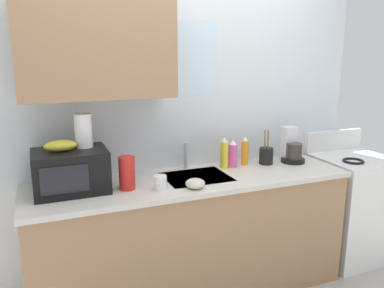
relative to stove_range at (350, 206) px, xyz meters
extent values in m
cube|color=silver|center=(-1.49, 0.35, 0.79)|extent=(3.07, 0.10, 2.50)
cube|color=#9E7551|center=(-2.09, 0.14, 1.33)|extent=(0.98, 0.32, 0.62)
cube|color=silver|center=(-1.45, 0.31, 1.27)|extent=(0.56, 0.02, 0.55)
cube|color=#9E7551|center=(-1.49, 0.00, -0.03)|extent=(2.27, 0.60, 0.86)
cube|color=beige|center=(-1.49, 0.00, 0.42)|extent=(2.30, 0.63, 0.03)
cube|color=#9EA0A5|center=(-1.45, 0.02, 0.37)|extent=(0.46, 0.38, 0.14)
cylinder|color=#B2B5BA|center=(-1.45, 0.24, 0.54)|extent=(0.03, 0.03, 0.20)
cube|color=white|center=(0.00, 0.00, -0.01)|extent=(0.60, 0.60, 0.90)
torus|color=black|center=(-0.12, -0.10, 0.45)|extent=(0.17, 0.17, 0.02)
cube|color=white|center=(0.00, 0.28, 0.53)|extent=(0.60, 0.04, 0.18)
cube|color=black|center=(-2.31, 0.05, 0.58)|extent=(0.46, 0.34, 0.27)
cube|color=black|center=(-2.36, -0.13, 0.58)|extent=(0.28, 0.01, 0.17)
ellipsoid|color=gold|center=(-2.36, 0.05, 0.75)|extent=(0.20, 0.11, 0.07)
cylinder|color=white|center=(-2.21, 0.10, 0.82)|extent=(0.11, 0.11, 0.22)
cylinder|color=black|center=(-0.58, 0.08, 0.46)|extent=(0.19, 0.19, 0.03)
cylinder|color=#3F332D|center=(-0.58, 0.07, 0.54)|extent=(0.12, 0.12, 0.13)
cube|color=silver|center=(-0.58, 0.15, 0.59)|extent=(0.11, 0.09, 0.26)
cylinder|color=yellow|center=(-1.17, 0.14, 0.55)|extent=(0.06, 0.06, 0.21)
cone|color=white|center=(-1.17, 0.14, 0.67)|extent=(0.04, 0.04, 0.04)
cylinder|color=#E55999|center=(-1.10, 0.14, 0.53)|extent=(0.07, 0.07, 0.18)
cone|color=white|center=(-1.10, 0.14, 0.64)|extent=(0.05, 0.05, 0.04)
cylinder|color=orange|center=(-0.98, 0.16, 0.54)|extent=(0.06, 0.06, 0.19)
cone|color=white|center=(-0.98, 0.16, 0.65)|extent=(0.04, 0.04, 0.04)
cylinder|color=red|center=(-1.97, -0.05, 0.55)|extent=(0.10, 0.10, 0.22)
cylinder|color=white|center=(-1.77, -0.14, 0.49)|extent=(0.08, 0.08, 0.09)
cylinder|color=black|center=(-0.81, 0.12, 0.51)|extent=(0.11, 0.11, 0.13)
cylinder|color=olive|center=(-0.82, 0.12, 0.60)|extent=(0.02, 0.02, 0.24)
cylinder|color=olive|center=(-0.79, 0.13, 0.58)|extent=(0.01, 0.02, 0.20)
cylinder|color=olive|center=(-0.81, 0.10, 0.60)|extent=(0.03, 0.02, 0.24)
ellipsoid|color=beige|center=(-1.55, -0.20, 0.47)|extent=(0.13, 0.13, 0.06)
camera|label=1|loc=(-2.48, -2.47, 1.32)|focal=36.76mm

